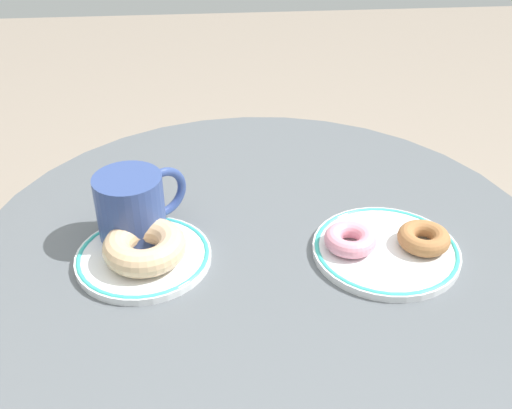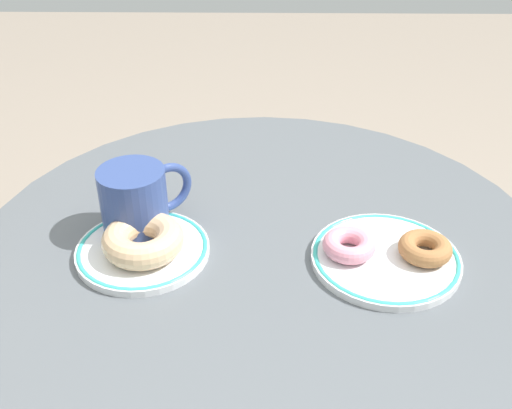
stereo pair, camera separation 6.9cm
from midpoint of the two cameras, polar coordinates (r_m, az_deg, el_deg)
cafe_table at (r=0.98m, az=-1.49°, el=-13.06°), size 0.79×0.79×0.70m
plate_left at (r=0.83m, az=-12.70°, el=-4.78°), size 0.18×0.18×0.01m
plate_right at (r=0.83m, az=9.55°, el=-4.22°), size 0.19×0.19×0.01m
donut_glazed at (r=0.80m, az=-12.67°, el=-3.87°), size 0.14×0.14×0.04m
donut_cinnamon at (r=0.83m, az=12.93°, el=-3.10°), size 0.09×0.09×0.02m
donut_pink_frosted at (r=0.81m, az=6.27°, el=-3.30°), size 0.07×0.07×0.02m
coffee_mug at (r=0.85m, az=-13.55°, el=-0.36°), size 0.12×0.10×0.10m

